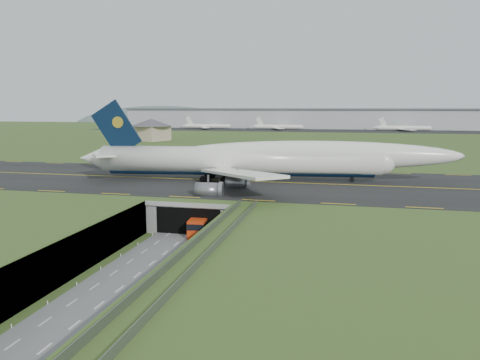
# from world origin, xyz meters

# --- Properties ---
(ground) EXTENTS (900.00, 900.00, 0.00)m
(ground) POSITION_xyz_m (0.00, 0.00, 0.00)
(ground) COLOR #3B5321
(ground) RESTS_ON ground
(airfield_deck) EXTENTS (800.00, 800.00, 6.00)m
(airfield_deck) POSITION_xyz_m (0.00, 0.00, 3.00)
(airfield_deck) COLOR gray
(airfield_deck) RESTS_ON ground
(trench_road) EXTENTS (12.00, 75.00, 0.20)m
(trench_road) POSITION_xyz_m (0.00, -7.50, 0.10)
(trench_road) COLOR slate
(trench_road) RESTS_ON ground
(taxiway) EXTENTS (800.00, 44.00, 0.18)m
(taxiway) POSITION_xyz_m (0.00, 33.00, 6.09)
(taxiway) COLOR black
(taxiway) RESTS_ON airfield_deck
(tunnel_portal) EXTENTS (17.00, 22.30, 6.00)m
(tunnel_portal) POSITION_xyz_m (0.00, 16.71, 3.33)
(tunnel_portal) COLOR gray
(tunnel_portal) RESTS_ON ground
(guideway) EXTENTS (3.00, 53.00, 7.05)m
(guideway) POSITION_xyz_m (11.00, -19.11, 5.32)
(guideway) COLOR #A8A8A3
(guideway) RESTS_ON ground
(jumbo_jet) EXTENTS (86.98, 56.93, 18.96)m
(jumbo_jet) POSITION_xyz_m (9.26, 34.58, 11.09)
(jumbo_jet) COLOR white
(jumbo_jet) RESTS_ON ground
(shuttle_tram) EXTENTS (3.78, 8.28, 3.26)m
(shuttle_tram) POSITION_xyz_m (2.01, 8.74, 1.79)
(shuttle_tram) COLOR red
(shuttle_tram) RESTS_ON ground
(service_building) EXTENTS (26.11, 26.11, 10.98)m
(service_building) POSITION_xyz_m (-67.73, 148.11, 12.51)
(service_building) COLOR tan
(service_building) RESTS_ON ground
(cargo_terminal) EXTENTS (320.00, 67.00, 15.60)m
(cargo_terminal) POSITION_xyz_m (-0.11, 299.41, 13.96)
(cargo_terminal) COLOR #B2B2B2
(cargo_terminal) RESTS_ON ground
(distant_hills) EXTENTS (700.00, 91.00, 60.00)m
(distant_hills) POSITION_xyz_m (64.38, 430.00, -4.00)
(distant_hills) COLOR #556663
(distant_hills) RESTS_ON ground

